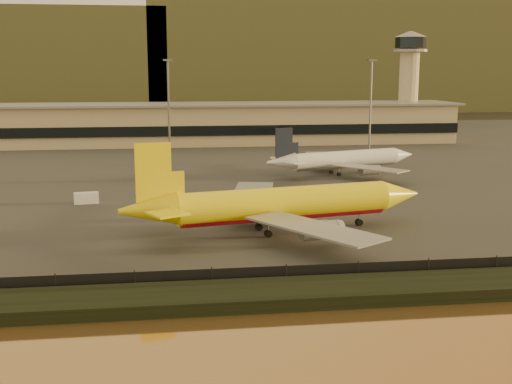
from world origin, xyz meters
TOP-DOWN VIEW (x-y plane):
  - ground at (0.00, 0.00)m, footprint 900.00×900.00m
  - embankment at (0.00, -17.00)m, footprint 320.00×7.00m
  - tarmac at (0.00, 95.00)m, footprint 320.00×220.00m
  - perimeter_fence at (0.00, -13.00)m, footprint 300.00×0.05m
  - terminal_building at (-14.52, 125.55)m, footprint 202.00×25.00m
  - control_tower at (70.00, 131.00)m, footprint 11.20×11.20m
  - apron_light_masts at (15.00, 75.00)m, footprint 152.20×12.20m
  - distant_hills at (-20.74, 340.00)m, footprint 470.00×160.00m
  - dhl_cargo_jet at (5.20, 9.82)m, footprint 45.07×43.51m
  - white_narrowbody_jet at (28.11, 59.29)m, footprint 37.02×35.24m
  - gse_vehicle_yellow at (14.06, 25.22)m, footprint 4.38×3.23m
  - gse_vehicle_white at (-24.66, 34.43)m, footprint 4.40×2.45m

SIDE VIEW (x-z plane):
  - ground at x=0.00m, z-range 0.00..0.00m
  - tarmac at x=0.00m, z-range 0.00..0.20m
  - embankment at x=0.00m, z-range 0.00..1.40m
  - gse_vehicle_yellow at x=14.06m, z-range 0.20..2.00m
  - gse_vehicle_white at x=-24.66m, z-range 0.20..2.08m
  - perimeter_fence at x=0.00m, z-range 0.20..2.40m
  - white_narrowbody_jet at x=28.11m, z-range -1.99..8.87m
  - dhl_cargo_jet at x=5.20m, z-range -2.52..10.99m
  - terminal_building at x=-14.52m, z-range -0.05..12.55m
  - apron_light_masts at x=15.00m, z-range 3.00..28.40m
  - control_tower at x=70.00m, z-range 3.91..39.41m
  - distant_hills at x=-20.74m, z-range -3.61..66.39m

